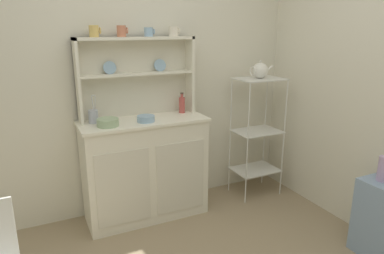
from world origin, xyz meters
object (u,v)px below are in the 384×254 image
(bowl_mixing_large, at_px, (108,122))
(porcelain_teapot, at_px, (260,70))
(hutch_shelf_unit, at_px, (136,71))
(jam_bottle, at_px, (182,105))
(cup_gold_0, at_px, (94,31))
(utensil_jar, at_px, (93,116))
(hutch_cabinet, at_px, (145,168))
(bakers_rack, at_px, (257,126))

(bowl_mixing_large, xyz_separation_m, porcelain_teapot, (1.50, 0.02, 0.34))
(hutch_shelf_unit, relative_size, jam_bottle, 5.39)
(cup_gold_0, xyz_separation_m, utensil_jar, (-0.07, -0.04, -0.68))
(hutch_shelf_unit, distance_m, cup_gold_0, 0.48)
(utensil_jar, bearing_deg, bowl_mixing_large, -60.55)
(utensil_jar, height_order, porcelain_teapot, porcelain_teapot)
(hutch_cabinet, height_order, bowl_mixing_large, bowl_mixing_large)
(bowl_mixing_large, bearing_deg, cup_gold_0, 95.36)
(hutch_cabinet, xyz_separation_m, bowl_mixing_large, (-0.32, -0.07, 0.48))
(jam_bottle, distance_m, porcelain_teapot, 0.83)
(utensil_jar, distance_m, porcelain_teapot, 1.62)
(hutch_shelf_unit, relative_size, porcelain_teapot, 4.25)
(bakers_rack, xyz_separation_m, porcelain_teapot, (-0.00, 0.00, 0.56))
(porcelain_teapot, bearing_deg, cup_gold_0, 173.45)
(hutch_cabinet, bearing_deg, porcelain_teapot, -2.51)
(utensil_jar, relative_size, porcelain_teapot, 1.00)
(hutch_shelf_unit, distance_m, jam_bottle, 0.53)
(jam_bottle, height_order, porcelain_teapot, porcelain_teapot)
(hutch_shelf_unit, height_order, bowl_mixing_large, hutch_shelf_unit)
(cup_gold_0, height_order, bowl_mixing_large, cup_gold_0)
(bakers_rack, relative_size, jam_bottle, 6.36)
(utensil_jar, xyz_separation_m, porcelain_teapot, (1.58, -0.13, 0.31))
(hutch_shelf_unit, bearing_deg, jam_bottle, -10.84)
(bowl_mixing_large, bearing_deg, hutch_shelf_unit, 36.48)
(hutch_cabinet, relative_size, utensil_jar, 4.56)
(bakers_rack, relative_size, porcelain_teapot, 5.02)
(bakers_rack, bearing_deg, bowl_mixing_large, -179.17)
(bakers_rack, height_order, porcelain_teapot, porcelain_teapot)
(bakers_rack, distance_m, utensil_jar, 1.61)
(hutch_cabinet, relative_size, bowl_mixing_large, 6.26)
(bakers_rack, bearing_deg, utensil_jar, 175.33)
(hutch_shelf_unit, height_order, cup_gold_0, cup_gold_0)
(hutch_cabinet, distance_m, hutch_shelf_unit, 0.87)
(cup_gold_0, xyz_separation_m, bowl_mixing_large, (0.02, -0.20, -0.71))
(cup_gold_0, height_order, utensil_jar, cup_gold_0)
(hutch_cabinet, distance_m, bowl_mixing_large, 0.58)
(cup_gold_0, bearing_deg, hutch_cabinet, -19.81)
(hutch_cabinet, xyz_separation_m, jam_bottle, (0.41, 0.09, 0.53))
(jam_bottle, bearing_deg, porcelain_teapot, -10.18)
(bakers_rack, distance_m, cup_gold_0, 1.79)
(cup_gold_0, distance_m, porcelain_teapot, 1.57)
(bowl_mixing_large, height_order, utensil_jar, utensil_jar)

